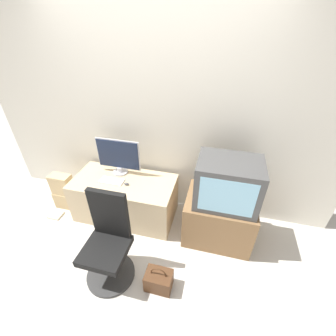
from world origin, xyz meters
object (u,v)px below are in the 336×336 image
at_px(crt_tv, 228,183).
at_px(book, 56,215).
at_px(mouse, 126,184).
at_px(main_monitor, 118,156).
at_px(office_chair, 108,245).
at_px(cardboard_box_lower, 67,199).
at_px(handbag, 159,280).
at_px(keyboard, 112,181).

distance_m(crt_tv, book, 2.29).
bearing_deg(mouse, main_monitor, 128.22).
bearing_deg(main_monitor, mouse, -51.78).
bearing_deg(office_chair, book, 154.79).
bearing_deg(cardboard_box_lower, crt_tv, -0.41).
xyz_separation_m(main_monitor, office_chair, (0.29, -0.96, -0.39)).
bearing_deg(handbag, book, 160.54).
xyz_separation_m(office_chair, book, (-1.10, 0.52, -0.39)).
distance_m(cardboard_box_lower, handbag, 1.75).
height_order(office_chair, book, office_chair).
relative_size(main_monitor, keyboard, 1.91).
distance_m(main_monitor, cardboard_box_lower, 1.04).
height_order(mouse, book, mouse).
relative_size(cardboard_box_lower, handbag, 1.01).
height_order(keyboard, book, keyboard).
bearing_deg(crt_tv, cardboard_box_lower, 179.59).
distance_m(mouse, office_chair, 0.76).
relative_size(crt_tv, office_chair, 0.66).
distance_m(keyboard, mouse, 0.20).
relative_size(main_monitor, office_chair, 0.58).
distance_m(office_chair, handbag, 0.60).
xyz_separation_m(keyboard, crt_tv, (1.35, -0.04, 0.26)).
xyz_separation_m(office_chair, cardboard_box_lower, (-1.05, 0.73, -0.28)).
height_order(mouse, crt_tv, crt_tv).
distance_m(mouse, handbag, 1.11).
xyz_separation_m(cardboard_box_lower, book, (-0.05, -0.21, -0.11)).
height_order(keyboard, mouse, mouse).
bearing_deg(book, cardboard_box_lower, 76.86).
distance_m(crt_tv, cardboard_box_lower, 2.20).
bearing_deg(main_monitor, crt_tv, -10.69).
height_order(office_chair, handbag, office_chair).
height_order(main_monitor, keyboard, main_monitor).
xyz_separation_m(keyboard, book, (-0.79, -0.24, -0.55)).
bearing_deg(handbag, keyboard, 135.54).
distance_m(office_chair, book, 1.28).
relative_size(office_chair, cardboard_box_lower, 3.25).
bearing_deg(cardboard_box_lower, mouse, 0.47).
distance_m(office_chair, cardboard_box_lower, 1.31).
height_order(crt_tv, book, crt_tv).
relative_size(cardboard_box_lower, book, 1.75).
bearing_deg(office_chair, mouse, 98.39).
height_order(cardboard_box_lower, handbag, handbag).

